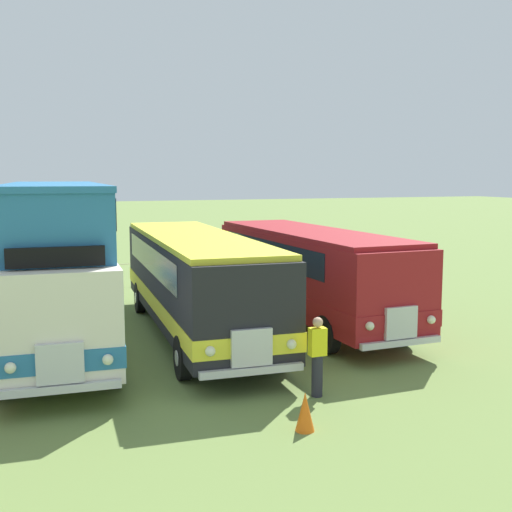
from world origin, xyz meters
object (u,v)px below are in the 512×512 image
bus_fourth_in_row (56,256)px  marshal_person (317,356)px  bus_sixth_in_row (309,269)px  bus_fifth_in_row (195,277)px  cone_near_end (305,412)px

bus_fourth_in_row → marshal_person: 8.32m
bus_fourth_in_row → bus_sixth_in_row: (7.65, -0.31, -0.72)m
bus_fifth_in_row → cone_near_end: 7.71m
bus_fourth_in_row → bus_fifth_in_row: (3.83, -0.55, -0.72)m
bus_fourth_in_row → cone_near_end: (3.84, -8.14, -2.11)m
bus_fifth_in_row → cone_near_end: bearing=-89.9°
bus_sixth_in_row → cone_near_end: bus_sixth_in_row is taller
bus_fifth_in_row → bus_sixth_in_row: bearing=3.7°
bus_fourth_in_row → bus_fifth_in_row: 3.93m
bus_fourth_in_row → bus_sixth_in_row: size_ratio=1.17×
bus_fifth_in_row → cone_near_end: (0.02, -7.59, -1.39)m
bus_sixth_in_row → cone_near_end: 8.82m
marshal_person → bus_fourth_in_row: bearing=126.7°
bus_fifth_in_row → marshal_person: bus_fifth_in_row is taller
bus_fourth_in_row → bus_fifth_in_row: size_ratio=1.04×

